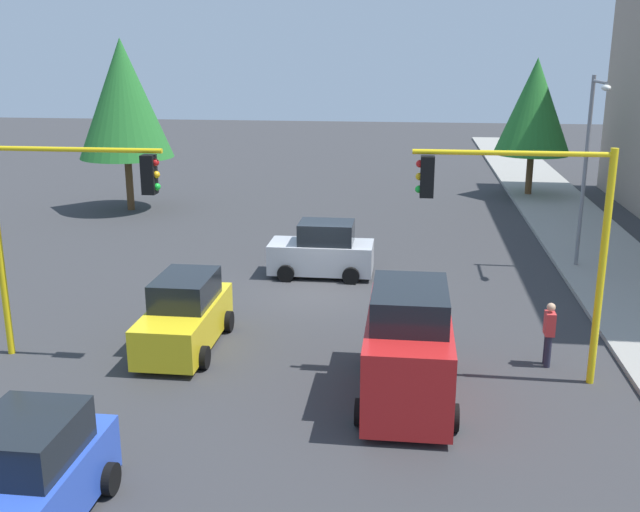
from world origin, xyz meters
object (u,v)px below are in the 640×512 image
delivery_van_red (408,346)px  car_blue (26,481)px  traffic_signal_near_left (527,219)px  street_lamp_curbside (589,153)px  traffic_signal_near_right (62,209)px  tree_roadside_far (535,107)px  car_silver (322,251)px  pedestrian_crossing (549,332)px  tree_opposite_side (124,99)px  car_yellow (185,316)px

delivery_van_red → car_blue: delivery_van_red is taller
traffic_signal_near_left → street_lamp_curbside: street_lamp_curbside is taller
traffic_signal_near_right → tree_roadside_far: 28.42m
car_silver → car_blue: (15.03, -3.22, 0.00)m
street_lamp_curbside → car_silver: street_lamp_curbside is taller
car_blue → traffic_signal_near_right: bearing=-160.9°
pedestrian_crossing → car_blue: bearing=-51.2°
traffic_signal_near_left → delivery_van_red: bearing=-63.5°
tree_roadside_far → pedestrian_crossing: (23.08, -2.89, -3.97)m
tree_opposite_side → street_lamp_curbside: bearing=67.4°
traffic_signal_near_left → delivery_van_red: size_ratio=1.19×
traffic_signal_near_left → tree_opposite_side: (-18.00, -16.71, 1.46)m
traffic_signal_near_right → traffic_signal_near_left: traffic_signal_near_left is taller
tree_opposite_side → tree_roadside_far: tree_opposite_side is taller
street_lamp_curbside → tree_roadside_far: size_ratio=0.94×
traffic_signal_near_right → car_silver: size_ratio=1.53×
traffic_signal_near_left → tree_roadside_far: (-24.00, 3.79, 0.82)m
traffic_signal_near_right → car_blue: (7.03, 2.43, -3.10)m
street_lamp_curbside → car_silver: 10.00m
traffic_signal_near_right → car_blue: 8.05m
traffic_signal_near_left → tree_opposite_side: 24.60m
traffic_signal_near_right → car_yellow: size_ratio=1.35×
delivery_van_red → pedestrian_crossing: 4.22m
street_lamp_curbside → tree_roadside_far: bearing=178.8°
tree_opposite_side → pedestrian_crossing: (17.08, 17.61, -4.61)m
street_lamp_curbside → delivery_van_red: 12.92m
car_silver → car_blue: 15.37m
car_yellow → pedestrian_crossing: 9.59m
car_blue → traffic_signal_near_left: bearing=128.1°
delivery_van_red → car_silver: 9.83m
car_blue → pedestrian_crossing: (-7.94, 9.88, 0.01)m
delivery_van_red → car_silver: (-9.33, -3.09, -0.39)m
pedestrian_crossing → traffic_signal_near_left: bearing=-44.7°
street_lamp_curbside → pedestrian_crossing: size_ratio=4.12×
tree_opposite_side → car_yellow: bearing=25.3°
traffic_signal_near_right → tree_roadside_far: size_ratio=0.76×
car_silver → car_blue: same height
delivery_van_red → car_silver: delivery_van_red is taller
traffic_signal_near_right → street_lamp_curbside: street_lamp_curbside is taller
car_blue → street_lamp_curbside: bearing=143.2°
tree_roadside_far → delivery_van_red: size_ratio=1.55×
delivery_van_red → pedestrian_crossing: (-2.24, 3.56, -0.37)m
tree_opposite_side → car_silver: tree_opposite_side is taller
tree_roadside_far → car_yellow: size_ratio=1.77×
tree_roadside_far → car_silver: 19.05m
car_silver → pedestrian_crossing: bearing=43.2°
traffic_signal_near_left → car_yellow: bearing=-96.7°
car_silver → car_yellow: bearing=-22.8°
car_silver → car_blue: bearing=-12.1°
tree_roadside_far → car_silver: (16.00, -9.54, -3.98)m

